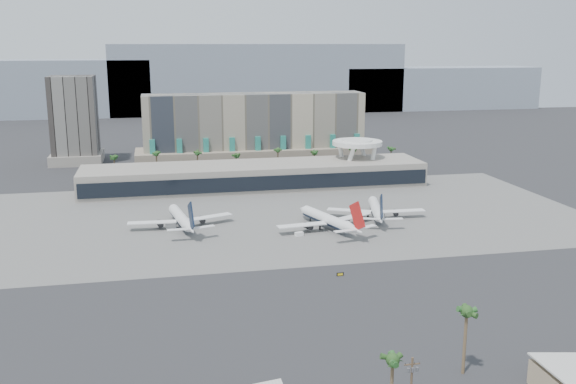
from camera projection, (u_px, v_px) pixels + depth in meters
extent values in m
plane|color=#232326|center=(306.00, 257.00, 217.31)|extent=(900.00, 900.00, 0.00)
cube|color=#5B5B59|center=(276.00, 215.00, 269.74)|extent=(260.00, 130.00, 0.06)
cube|color=gray|center=(14.00, 89.00, 623.21)|extent=(260.00, 60.00, 55.00)
cube|color=gray|center=(258.00, 78.00, 669.45)|extent=(300.00, 60.00, 70.00)
cube|color=gray|center=(436.00, 88.00, 712.23)|extent=(220.00, 60.00, 45.00)
cube|color=tan|center=(255.00, 129.00, 381.39)|extent=(130.00, 22.00, 42.00)
cube|color=gray|center=(255.00, 156.00, 383.11)|extent=(140.00, 30.00, 10.00)
cube|color=#258071|center=(153.00, 156.00, 360.68)|extent=(3.00, 2.00, 18.00)
cube|color=#258071|center=(180.00, 155.00, 363.68)|extent=(3.00, 2.00, 18.00)
cube|color=#258071|center=(206.00, 154.00, 366.68)|extent=(3.00, 2.00, 18.00)
cube|color=#258071|center=(232.00, 153.00, 369.67)|extent=(3.00, 2.00, 18.00)
cube|color=#258071|center=(258.00, 152.00, 372.67)|extent=(3.00, 2.00, 18.00)
cube|color=#258071|center=(283.00, 151.00, 375.66)|extent=(3.00, 2.00, 18.00)
cube|color=#258071|center=(308.00, 150.00, 378.66)|extent=(3.00, 2.00, 18.00)
cube|color=#258071|center=(333.00, 149.00, 381.66)|extent=(3.00, 2.00, 18.00)
cube|color=#258071|center=(357.00, 149.00, 384.65)|extent=(3.00, 2.00, 18.00)
cube|color=black|center=(74.00, 120.00, 383.12)|extent=(26.00, 26.00, 52.00)
cube|color=gray|center=(77.00, 158.00, 388.33)|extent=(30.00, 30.00, 6.00)
cube|color=gray|center=(255.00, 176.00, 320.82)|extent=(170.00, 32.00, 12.00)
cube|color=black|center=(261.00, 183.00, 305.49)|extent=(168.00, 0.60, 7.00)
cube|color=black|center=(255.00, 162.00, 319.18)|extent=(170.00, 12.00, 2.50)
cylinder|color=white|center=(365.00, 157.00, 343.73)|extent=(6.98, 6.99, 21.89)
cylinder|color=white|center=(342.00, 158.00, 341.19)|extent=(6.98, 6.99, 21.89)
cylinder|color=white|center=(349.00, 162.00, 329.06)|extent=(6.98, 6.99, 21.89)
cylinder|color=white|center=(372.00, 162.00, 331.60)|extent=(6.98, 6.99, 21.89)
cylinder|color=white|center=(357.00, 143.00, 334.36)|extent=(26.00, 26.00, 2.20)
cylinder|color=white|center=(357.00, 140.00, 334.07)|extent=(16.00, 16.00, 1.20)
cylinder|color=brown|center=(115.00, 168.00, 340.21)|extent=(0.70, 0.70, 12.00)
sphere|color=#274B1E|center=(114.00, 158.00, 338.92)|extent=(2.80, 2.80, 2.80)
cylinder|color=brown|center=(157.00, 167.00, 344.60)|extent=(0.70, 0.70, 12.00)
sphere|color=#274B1E|center=(156.00, 156.00, 343.31)|extent=(2.80, 2.80, 2.80)
cylinder|color=brown|center=(198.00, 165.00, 349.00)|extent=(0.70, 0.70, 12.00)
sphere|color=#274B1E|center=(198.00, 155.00, 347.71)|extent=(2.80, 2.80, 2.80)
cylinder|color=brown|center=(236.00, 164.00, 353.19)|extent=(0.70, 0.70, 12.00)
sphere|color=#274B1E|center=(236.00, 153.00, 351.90)|extent=(2.80, 2.80, 2.80)
cylinder|color=brown|center=(277.00, 162.00, 357.79)|extent=(0.70, 0.70, 12.00)
sphere|color=#274B1E|center=(277.00, 152.00, 356.50)|extent=(2.80, 2.80, 2.80)
cylinder|color=brown|center=(316.00, 161.00, 362.18)|extent=(0.70, 0.70, 12.00)
sphere|color=#274B1E|center=(316.00, 151.00, 360.89)|extent=(2.80, 2.80, 2.80)
cylinder|color=brown|center=(353.00, 159.00, 366.57)|extent=(0.70, 0.70, 12.00)
sphere|color=#274B1E|center=(353.00, 149.00, 365.28)|extent=(2.80, 2.80, 2.80)
cylinder|color=brown|center=(391.00, 158.00, 371.17)|extent=(0.70, 0.70, 12.00)
sphere|color=#274B1E|center=(391.00, 148.00, 369.88)|extent=(2.80, 2.80, 2.80)
cube|color=#4C3826|center=(412.00, 364.00, 122.99)|extent=(3.20, 0.22, 0.22)
cylinder|color=slate|center=(408.00, 370.00, 122.70)|extent=(0.56, 0.56, 0.90)
cylinder|color=slate|center=(413.00, 370.00, 122.88)|extent=(0.56, 0.56, 0.90)
cylinder|color=slate|center=(417.00, 369.00, 123.06)|extent=(0.56, 0.56, 0.90)
cylinder|color=black|center=(405.00, 364.00, 122.66)|extent=(0.12, 0.12, 0.30)
cylinder|color=black|center=(419.00, 362.00, 123.21)|extent=(0.12, 0.12, 0.30)
cylinder|color=white|center=(181.00, 217.00, 252.67)|extent=(8.53, 28.55, 4.14)
cylinder|color=black|center=(181.00, 218.00, 252.71)|extent=(8.36, 27.97, 4.06)
cone|color=white|center=(173.00, 208.00, 267.41)|extent=(4.82, 5.25, 4.14)
cone|color=white|center=(191.00, 229.00, 235.98)|extent=(5.56, 9.85, 4.14)
cube|color=white|center=(152.00, 222.00, 247.91)|extent=(18.83, 5.10, 0.36)
cube|color=white|center=(209.00, 217.00, 255.82)|extent=(18.88, 10.56, 0.36)
cylinder|color=black|center=(160.00, 224.00, 249.70)|extent=(2.90, 4.45, 2.28)
cylinder|color=black|center=(202.00, 220.00, 255.45)|extent=(2.90, 4.45, 2.28)
cube|color=black|center=(191.00, 216.00, 233.35)|extent=(1.99, 9.37, 10.90)
cube|color=white|center=(179.00, 230.00, 233.30)|extent=(8.32, 2.43, 0.26)
cube|color=white|center=(204.00, 227.00, 236.54)|extent=(8.59, 4.61, 0.26)
cylinder|color=black|center=(175.00, 218.00, 263.35)|extent=(0.52, 0.52, 1.66)
cylinder|color=black|center=(173.00, 226.00, 251.23)|extent=(0.72, 0.72, 1.66)
cylinder|color=black|center=(190.00, 224.00, 253.53)|extent=(0.72, 0.72, 1.66)
cylinder|color=white|center=(326.00, 219.00, 250.53)|extent=(13.27, 28.80, 4.25)
cylinder|color=black|center=(326.00, 219.00, 250.56)|extent=(13.00, 28.22, 4.16)
cone|color=white|center=(303.00, 209.00, 264.47)|extent=(5.55, 5.88, 4.25)
cone|color=white|center=(354.00, 230.00, 234.73)|extent=(7.07, 10.41, 4.25)
cube|color=white|center=(302.00, 225.00, 244.01)|extent=(19.47, 6.42, 0.37)
cube|color=white|center=(352.00, 217.00, 255.54)|extent=(18.61, 13.39, 0.37)
cylinder|color=black|center=(308.00, 226.00, 246.27)|extent=(3.57, 4.77, 2.34)
cylinder|color=black|center=(344.00, 220.00, 254.66)|extent=(3.57, 4.77, 2.34)
cube|color=#B11614|center=(357.00, 216.00, 232.14)|extent=(3.58, 9.30, 11.18)
cube|color=white|center=(345.00, 231.00, 231.36)|extent=(8.78, 3.86, 0.27)
cube|color=white|center=(366.00, 227.00, 236.08)|extent=(8.64, 5.89, 0.27)
cylinder|color=black|center=(310.00, 219.00, 260.68)|extent=(0.53, 0.53, 1.70)
cylinder|color=black|center=(320.00, 228.00, 248.63)|extent=(0.74, 0.74, 1.70)
cylinder|color=black|center=(334.00, 225.00, 251.98)|extent=(0.74, 0.74, 1.70)
cylinder|color=white|center=(376.00, 209.00, 266.53)|extent=(10.55, 27.74, 4.04)
cylinder|color=black|center=(376.00, 209.00, 266.56)|extent=(10.34, 27.18, 3.96)
cone|color=white|center=(372.00, 200.00, 281.91)|extent=(5.02, 5.39, 4.04)
cone|color=white|center=(380.00, 219.00, 249.10)|extent=(6.11, 9.80, 4.04)
cube|color=white|center=(349.00, 210.00, 266.07)|extent=(18.13, 11.59, 0.35)
cube|color=white|center=(403.00, 211.00, 265.29)|extent=(18.32, 4.65, 0.35)
cylinder|color=black|center=(356.00, 212.00, 266.69)|extent=(3.13, 4.46, 2.22)
cylinder|color=black|center=(395.00, 213.00, 266.12)|extent=(3.13, 4.46, 2.22)
cube|color=black|center=(381.00, 207.00, 246.44)|extent=(2.70, 9.03, 10.64)
cube|color=white|center=(369.00, 219.00, 248.16)|extent=(8.33, 5.08, 0.25)
cube|color=white|center=(392.00, 219.00, 247.84)|extent=(8.27, 3.04, 0.25)
cylinder|color=black|center=(373.00, 209.00, 277.64)|extent=(0.51, 0.51, 1.62)
cylinder|color=black|center=(368.00, 216.00, 266.30)|extent=(0.71, 0.71, 1.62)
cylinder|color=black|center=(384.00, 216.00, 266.07)|extent=(0.71, 0.71, 1.62)
cube|color=white|center=(171.00, 226.00, 250.99)|extent=(4.31, 2.63, 1.97)
cube|color=white|center=(299.00, 234.00, 240.71)|extent=(3.37, 2.45, 1.56)
cube|color=black|center=(340.00, 274.00, 199.64)|extent=(2.29, 0.45, 1.04)
cube|color=gold|center=(340.00, 274.00, 199.47)|extent=(1.66, 0.15, 0.62)
cylinder|color=black|center=(338.00, 275.00, 199.53)|extent=(0.12, 0.12, 0.62)
cylinder|color=black|center=(343.00, 275.00, 199.86)|extent=(0.12, 0.12, 0.62)
cylinder|color=brown|center=(392.00, 381.00, 127.82)|extent=(0.70, 0.70, 9.92)
sphere|color=#274B1E|center=(393.00, 360.00, 126.76)|extent=(2.80, 2.80, 2.80)
cylinder|color=brown|center=(465.00, 342.00, 139.07)|extent=(0.70, 0.70, 14.89)
sphere|color=#274B1E|center=(467.00, 311.00, 137.45)|extent=(2.80, 2.80, 2.80)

